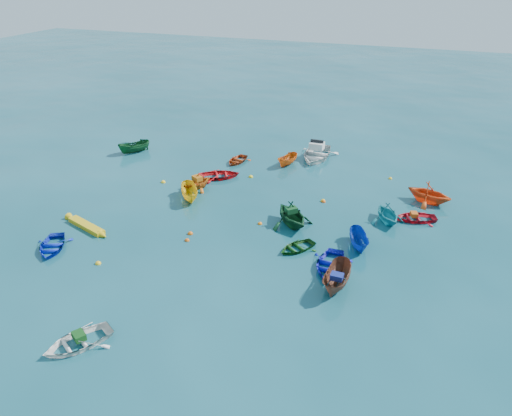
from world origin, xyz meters
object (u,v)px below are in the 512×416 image
(dinghy_blue_sw, at_px, (52,249))
(kayak_yellow, at_px, (87,228))
(dinghy_white_near, at_px, (79,345))
(dinghy_blue_se, at_px, (329,268))
(motorboat_white, at_px, (316,158))

(dinghy_blue_sw, relative_size, kayak_yellow, 0.75)
(dinghy_white_near, xyz_separation_m, dinghy_blue_se, (9.31, 10.21, 0.00))
(kayak_yellow, bearing_deg, motorboat_white, -12.52)
(dinghy_blue_sw, bearing_deg, dinghy_white_near, -70.04)
(dinghy_white_near, bearing_deg, dinghy_blue_se, 79.15)
(dinghy_white_near, relative_size, motorboat_white, 0.66)
(kayak_yellow, xyz_separation_m, motorboat_white, (10.90, 17.51, 0.00))
(dinghy_blue_se, height_order, motorboat_white, motorboat_white)
(dinghy_blue_sw, xyz_separation_m, kayak_yellow, (0.32, 2.89, 0.00))
(motorboat_white, bearing_deg, kayak_yellow, -121.25)
(kayak_yellow, bearing_deg, dinghy_blue_se, -67.09)
(dinghy_blue_se, height_order, kayak_yellow, dinghy_blue_se)
(motorboat_white, bearing_deg, dinghy_white_near, -98.55)
(kayak_yellow, height_order, motorboat_white, motorboat_white)
(dinghy_blue_se, xyz_separation_m, motorboat_white, (-4.99, 16.53, 0.00))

